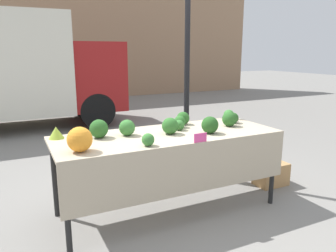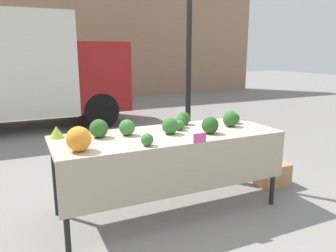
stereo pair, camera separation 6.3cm
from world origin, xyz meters
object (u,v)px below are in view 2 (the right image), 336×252
orange_cauliflower (79,139)px  price_sign (200,138)px  produce_crate (273,175)px  parked_truck (16,68)px

orange_cauliflower → price_sign: bearing=-10.0°
orange_cauliflower → produce_crate: size_ratio=0.53×
orange_cauliflower → produce_crate: (2.39, 0.26, -0.80)m
price_sign → produce_crate: bearing=18.4°
price_sign → produce_crate: price_sign is taller
parked_truck → produce_crate: (2.78, -4.86, -1.17)m
parked_truck → orange_cauliflower: bearing=-85.7°
parked_truck → orange_cauliflower: size_ratio=20.29×
orange_cauliflower → parked_truck: bearing=94.3°
parked_truck → produce_crate: 5.72m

